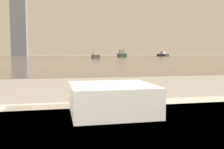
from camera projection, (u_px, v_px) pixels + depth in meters
The scene contains 6 objects.
towel_stack at pixel (112, 99), 0.69m from camera, with size 0.22×0.22×0.08m.
harbor_water at pixel (60, 57), 60.41m from camera, with size 180.00×110.00×0.01m.
harbor_boat_0 at pixel (96, 56), 39.97m from camera, with size 1.07×3.00×1.12m.
harbor_boat_2 at pixel (164, 55), 83.15m from camera, with size 1.38×3.57×1.32m.
harbor_boat_3 at pixel (163, 55), 74.10m from camera, with size 2.44×4.20×1.49m.
harbor_boat_4 at pixel (122, 54), 57.12m from camera, with size 1.88×4.58×1.68m.
Camera 1 is at (-0.34, 0.12, 0.65)m, focal length 40.00 mm.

